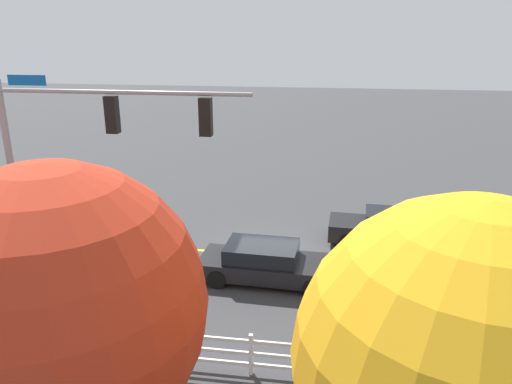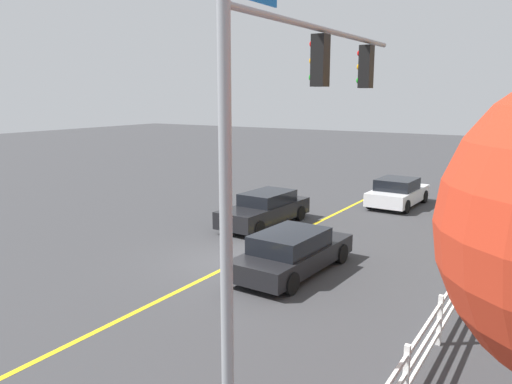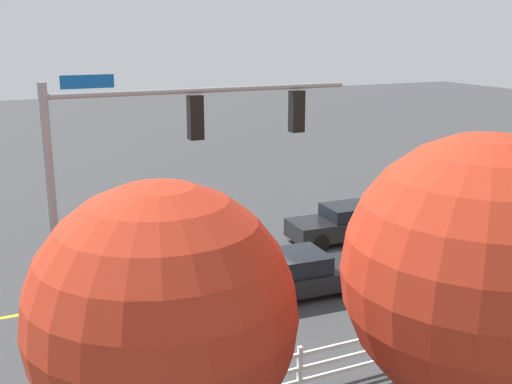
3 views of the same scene
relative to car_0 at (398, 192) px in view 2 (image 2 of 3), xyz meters
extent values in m
plane|color=#38383A|center=(11.40, -1.90, -0.67)|extent=(120.00, 120.00, 0.00)
cube|color=gold|center=(7.40, -1.90, -0.67)|extent=(28.00, 0.16, 0.01)
cylinder|color=gray|center=(18.37, 2.69, 2.81)|extent=(0.20, 0.20, 6.97)
cylinder|color=gray|center=(14.84, 2.69, 6.00)|extent=(7.07, 0.12, 0.12)
cube|color=black|center=(15.13, 2.69, 5.40)|extent=(0.32, 0.28, 1.00)
sphere|color=red|center=(15.13, 2.54, 5.72)|extent=(0.17, 0.17, 0.17)
sphere|color=orange|center=(15.13, 2.54, 5.40)|extent=(0.17, 0.17, 0.17)
sphere|color=#148C19|center=(15.13, 2.54, 5.08)|extent=(0.17, 0.17, 0.17)
cube|color=black|center=(12.55, 2.69, 5.40)|extent=(0.32, 0.28, 1.00)
sphere|color=red|center=(12.55, 2.54, 5.72)|extent=(0.17, 0.17, 0.17)
sphere|color=orange|center=(12.55, 2.54, 5.40)|extent=(0.17, 0.17, 0.17)
sphere|color=#148C19|center=(12.55, 2.54, 5.08)|extent=(0.17, 0.17, 0.17)
cube|color=silver|center=(-0.05, 0.00, -0.14)|extent=(4.29, 2.05, 0.63)
cube|color=black|center=(0.16, -0.01, 0.44)|extent=(2.10, 1.78, 0.54)
cylinder|color=black|center=(-1.52, -0.82, -0.35)|extent=(0.65, 0.25, 0.64)
cylinder|color=black|center=(-1.45, 0.94, -0.35)|extent=(0.65, 0.25, 0.64)
cylinder|color=black|center=(1.34, -0.94, -0.35)|extent=(0.65, 0.25, 0.64)
cylinder|color=black|center=(1.41, 0.83, -0.35)|extent=(0.65, 0.25, 0.64)
cube|color=black|center=(11.17, 0.10, -0.17)|extent=(4.79, 2.03, 0.58)
cube|color=black|center=(11.41, 0.09, 0.39)|extent=(2.50, 1.75, 0.54)
cylinder|color=black|center=(9.53, -0.68, -0.35)|extent=(0.65, 0.25, 0.64)
cylinder|color=black|center=(9.61, 1.02, -0.35)|extent=(0.65, 0.25, 0.64)
cylinder|color=black|center=(12.74, -0.82, -0.35)|extent=(0.65, 0.25, 0.64)
cylinder|color=black|center=(12.81, 0.88, -0.35)|extent=(0.65, 0.25, 0.64)
cube|color=black|center=(6.75, -3.63, -0.11)|extent=(4.82, 1.94, 0.69)
cube|color=black|center=(6.52, -3.62, 0.48)|extent=(2.41, 1.66, 0.49)
cylinder|color=black|center=(8.40, -2.91, -0.35)|extent=(0.65, 0.25, 0.64)
cylinder|color=black|center=(8.33, -4.51, -0.35)|extent=(0.65, 0.25, 0.64)
cylinder|color=black|center=(5.18, -2.76, -0.35)|extent=(0.65, 0.25, 0.64)
cylinder|color=black|center=(5.10, -4.35, -0.35)|extent=(0.65, 0.25, 0.64)
cube|color=white|center=(0.60, 4.98, -0.10)|extent=(0.10, 0.10, 1.15)
cube|color=white|center=(3.20, 4.98, -0.10)|extent=(0.10, 0.10, 1.15)
cube|color=white|center=(5.80, 4.98, -0.10)|extent=(0.10, 0.10, 1.15)
cube|color=white|center=(8.40, 4.98, -0.10)|extent=(0.10, 0.10, 1.15)
cube|color=white|center=(11.00, 4.98, -0.10)|extent=(0.10, 0.10, 1.15)
cube|color=white|center=(13.60, 4.98, -0.10)|extent=(0.10, 0.10, 1.15)
cube|color=white|center=(16.20, 4.98, -0.10)|extent=(0.10, 0.10, 1.15)
cube|color=white|center=(8.40, 4.98, 0.28)|extent=(26.00, 0.06, 0.09)
cube|color=white|center=(8.40, 4.98, -0.07)|extent=(26.00, 0.06, 0.09)
cube|color=white|center=(8.40, 4.98, -0.39)|extent=(26.00, 0.06, 0.09)
camera|label=1|loc=(9.39, 15.01, 7.51)|focal=34.02mm
camera|label=2|loc=(24.44, 7.04, 4.74)|focal=35.37mm
camera|label=3|loc=(19.77, 16.03, 7.34)|focal=43.97mm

